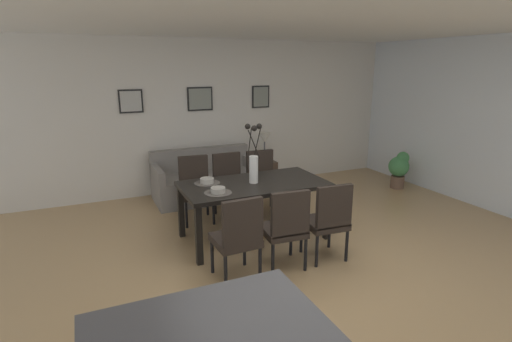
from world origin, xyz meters
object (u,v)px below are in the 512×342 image
at_px(framed_picture_center, 200,99).
at_px(dining_table, 254,188).
at_px(dining_chair_far_left, 286,225).
at_px(dining_chair_mid_left, 328,218).
at_px(dining_chair_near_left, 238,235).
at_px(centerpiece_vase, 254,161).
at_px(dining_chair_near_right, 195,185).
at_px(potted_plant, 399,168).
at_px(side_table, 264,175).
at_px(bowl_near_left, 218,190).
at_px(dining_chair_far_right, 230,182).
at_px(framed_picture_left, 131,101).
at_px(table_lamp, 265,140).
at_px(bowl_near_right, 207,180).
at_px(sofa, 206,181).
at_px(framed_picture_right, 261,97).
at_px(dining_chair_mid_right, 262,178).

bearing_deg(framed_picture_center, dining_table, -90.00).
bearing_deg(dining_table, framed_picture_center, 90.00).
relative_size(dining_chair_far_left, dining_chair_mid_left, 1.00).
xyz_separation_m(dining_chair_near_left, centerpiece_vase, (0.57, 0.91, 0.51)).
xyz_separation_m(dining_chair_near_right, potted_plant, (3.76, -0.00, -0.14)).
bearing_deg(side_table, bowl_near_left, -127.30).
relative_size(centerpiece_vase, framed_picture_center, 1.68).
bearing_deg(dining_chair_far_left, dining_chair_far_right, 89.53).
xyz_separation_m(dining_chair_far_left, framed_picture_left, (-1.12, 3.16, 1.09)).
distance_m(dining_chair_mid_left, table_lamp, 2.77).
height_order(dining_chair_mid_left, bowl_near_right, dining_chair_mid_left).
xyz_separation_m(dining_chair_near_left, dining_chair_far_left, (0.55, 0.02, 0.00)).
bearing_deg(side_table, dining_chair_far_left, -110.60).
xyz_separation_m(dining_table, bowl_near_left, (-0.54, -0.21, 0.12)).
height_order(sofa, table_lamp, table_lamp).
distance_m(side_table, framed_picture_right, 1.43).
relative_size(dining_chair_mid_left, framed_picture_right, 2.32).
height_order(dining_chair_mid_left, centerpiece_vase, centerpiece_vase).
xyz_separation_m(sofa, potted_plant, (3.34, -0.89, 0.09)).
bearing_deg(dining_chair_far_right, side_table, 42.92).
bearing_deg(dining_chair_mid_left, dining_chair_near_right, 119.65).
relative_size(dining_chair_far_left, dining_chair_far_right, 1.00).
bearing_deg(table_lamp, potted_plant, -21.89).
bearing_deg(table_lamp, dining_chair_near_right, -149.06).
bearing_deg(dining_chair_far_right, dining_chair_mid_right, -2.99).
height_order(centerpiece_vase, sofa, centerpiece_vase).
bearing_deg(framed_picture_center, bowl_near_right, -104.67).
relative_size(dining_table, dining_chair_near_left, 1.96).
bearing_deg(bowl_near_right, potted_plant, 10.32).
distance_m(dining_chair_mid_right, framed_picture_center, 1.87).
bearing_deg(dining_table, side_table, 61.09).
bearing_deg(dining_table, bowl_near_right, 158.61).
height_order(table_lamp, framed_picture_right, framed_picture_right).
xyz_separation_m(dining_chair_far_right, sofa, (-0.09, 0.91, -0.23)).
xyz_separation_m(centerpiece_vase, table_lamp, (1.00, 1.81, -0.13)).
height_order(side_table, framed_picture_center, framed_picture_center).
height_order(dining_table, sofa, sofa).
bearing_deg(dining_chair_mid_right, sofa, 122.82).
height_order(centerpiece_vase, bowl_near_left, centerpiece_vase).
height_order(bowl_near_left, framed_picture_right, framed_picture_right).
bearing_deg(dining_chair_near_right, framed_picture_right, 39.82).
xyz_separation_m(dining_table, framed_picture_right, (1.14, 2.27, 0.94)).
bearing_deg(dining_chair_near_left, centerpiece_vase, 58.03).
height_order(centerpiece_vase, table_lamp, centerpiece_vase).
relative_size(dining_chair_mid_right, table_lamp, 1.80).
relative_size(dining_chair_mid_left, bowl_near_right, 5.41).
relative_size(dining_chair_near_left, centerpiece_vase, 1.25).
height_order(side_table, framed_picture_right, framed_picture_right).
bearing_deg(dining_chair_mid_left, dining_chair_near_left, -179.27).
relative_size(dining_table, bowl_near_left, 10.59).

